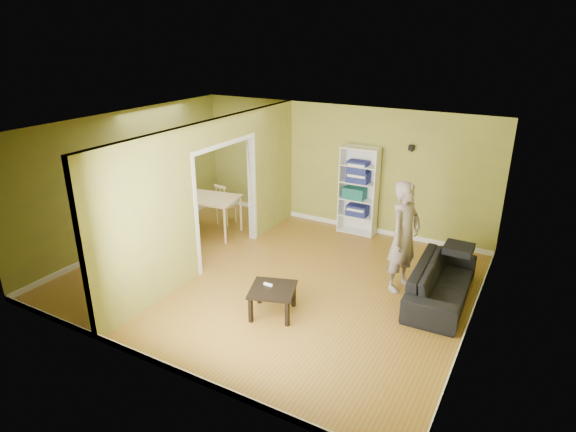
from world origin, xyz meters
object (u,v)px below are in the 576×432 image
object	(u,v)px
person	(405,228)
chair_near	(186,220)
dining_table	(207,201)
bookshelf	(359,190)
coffee_table	(273,292)
chair_left	(181,206)
sofa	(442,277)
chair_far	(226,203)

from	to	relation	value
person	chair_near	size ratio (longest dim) A/B	2.06
person	dining_table	world-z (taller)	person
bookshelf	coffee_table	distance (m)	3.64
dining_table	chair_near	distance (m)	0.68
chair_left	sofa	bearing A→B (deg)	65.81
dining_table	chair_left	xyz separation A→B (m)	(-0.76, 0.04, -0.26)
chair_left	chair_near	world-z (taller)	chair_near
sofa	dining_table	distance (m)	4.89
chair_far	chair_near	bearing A→B (deg)	94.59
chair_near	chair_far	world-z (taller)	chair_near
bookshelf	dining_table	distance (m)	3.15
bookshelf	chair_far	size ratio (longest dim) A/B	2.01
chair_left	person	bearing A→B (deg)	65.76
bookshelf	sofa	bearing A→B (deg)	-41.66
dining_table	chair_far	bearing A→B (deg)	90.19
dining_table	chair_far	size ratio (longest dim) A/B	1.39
sofa	person	world-z (taller)	person
coffee_table	chair_far	size ratio (longest dim) A/B	0.71
coffee_table	chair_near	distance (m)	3.10
sofa	chair_far	distance (m)	4.96
coffee_table	dining_table	size ratio (longest dim) A/B	0.51
person	sofa	bearing A→B (deg)	-76.80
person	dining_table	size ratio (longest dim) A/B	1.69
person	bookshelf	bearing A→B (deg)	54.85
sofa	dining_table	xyz separation A→B (m)	(-4.86, 0.32, 0.33)
person	chair_near	bearing A→B (deg)	111.46
dining_table	sofa	bearing A→B (deg)	-3.81
bookshelf	chair_far	bearing A→B (deg)	-160.60
dining_table	chair_far	xyz separation A→B (m)	(-0.00, 0.65, -0.26)
bookshelf	dining_table	bearing A→B (deg)	-149.39
sofa	bookshelf	bearing A→B (deg)	46.15
person	dining_table	bearing A→B (deg)	102.61
chair_near	chair_far	bearing A→B (deg)	81.78
dining_table	chair_near	size ratio (longest dim) A/B	1.22
chair_far	dining_table	bearing A→B (deg)	95.69
coffee_table	dining_table	bearing A→B (deg)	144.24
person	chair_left	world-z (taller)	person
chair_near	dining_table	bearing A→B (deg)	80.69
bookshelf	chair_near	xyz separation A→B (m)	(-2.73, -2.25, -0.39)
chair_far	sofa	bearing A→B (deg)	174.22
bookshelf	dining_table	size ratio (longest dim) A/B	1.44
bookshelf	chair_near	size ratio (longest dim) A/B	1.76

